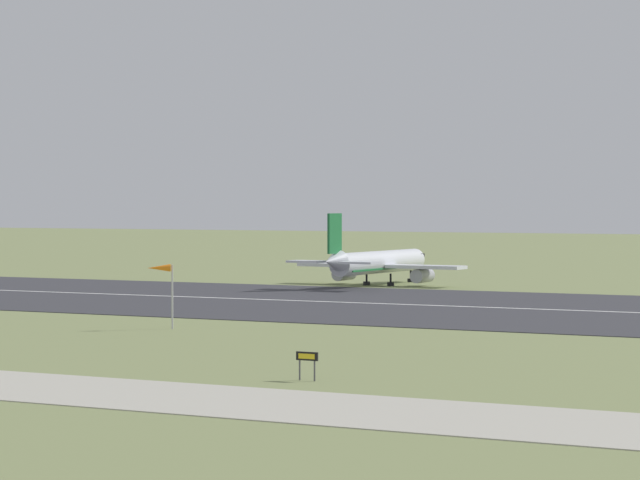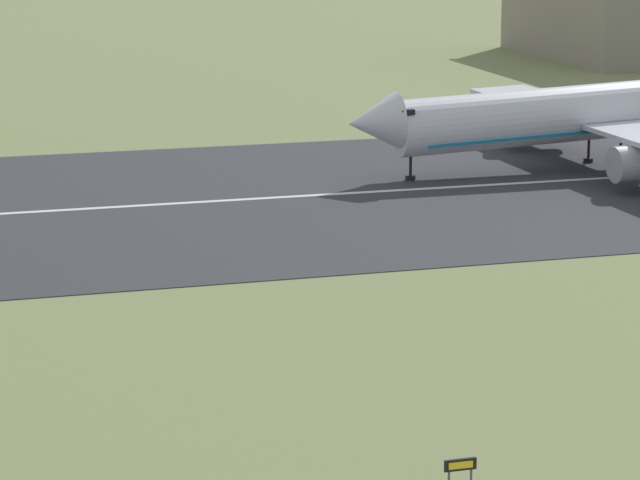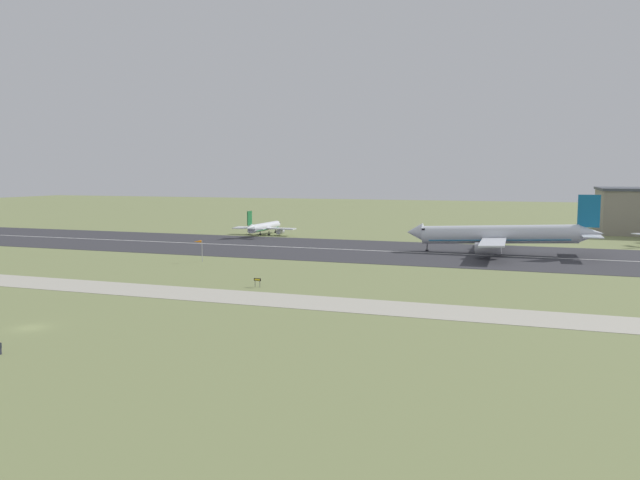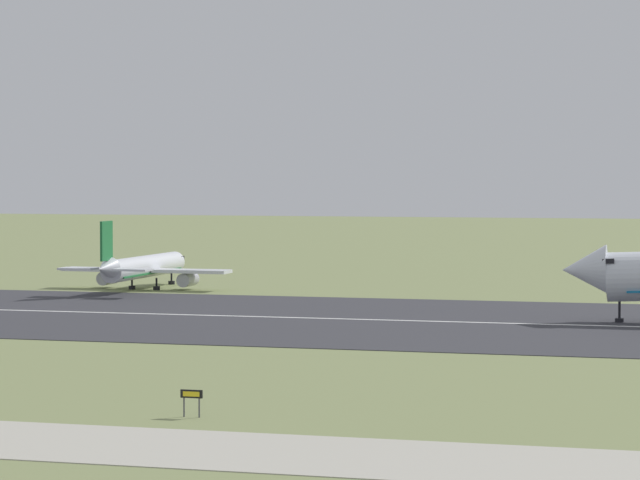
# 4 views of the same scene
# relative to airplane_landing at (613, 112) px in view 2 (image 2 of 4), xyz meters

# --- Properties ---
(ground_plane) EXTENTS (748.00, 748.00, 0.00)m
(ground_plane) POSITION_rel_airplane_landing_xyz_m (-54.99, -52.67, -4.90)
(ground_plane) COLOR #7A8451
(airplane_landing) EXTENTS (48.84, 43.11, 15.47)m
(airplane_landing) POSITION_rel_airplane_landing_xyz_m (0.00, 0.00, 0.00)
(airplane_landing) COLOR silver
(airplane_landing) RESTS_ON ground_plane
(runway_sign) EXTENTS (1.36, 0.13, 1.63)m
(runway_sign) POSITION_rel_airplane_landing_xyz_m (-38.97, -63.49, -3.69)
(runway_sign) COLOR #4C4C51
(runway_sign) RESTS_ON ground_plane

